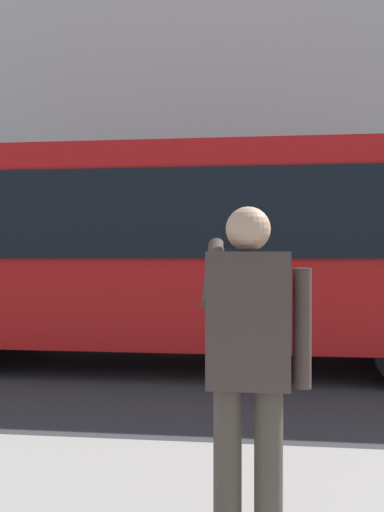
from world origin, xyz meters
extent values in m
plane|color=#38383A|center=(0.00, 0.00, 0.00)|extent=(60.00, 60.00, 0.00)
cube|color=beige|center=(0.00, -6.80, 6.00)|extent=(28.00, 0.80, 12.00)
cube|color=red|center=(1.09, -0.01, 1.70)|extent=(9.00, 2.50, 2.60)
cube|color=black|center=(1.09, 1.25, 2.10)|extent=(7.60, 0.06, 1.10)
cylinder|color=black|center=(4.09, -1.11, 0.50)|extent=(1.00, 0.28, 1.00)
cylinder|color=black|center=(-1.91, -1.11, 0.50)|extent=(1.00, 0.28, 1.00)
cylinder|color=#4C4238|center=(-0.09, 4.98, 0.56)|extent=(0.14, 0.14, 0.82)
cylinder|color=#4C4238|center=(0.11, 4.98, 0.56)|extent=(0.14, 0.14, 0.82)
cube|color=#473833|center=(0.01, 4.98, 1.30)|extent=(0.40, 0.24, 0.66)
sphere|color=#D8A884|center=(0.01, 4.98, 1.74)|extent=(0.22, 0.22, 0.22)
cylinder|color=#473833|center=(-0.25, 4.98, 1.26)|extent=(0.09, 0.09, 0.58)
cylinder|color=#473833|center=(0.19, 4.82, 1.52)|extent=(0.09, 0.48, 0.37)
cube|color=black|center=(0.11, 4.68, 1.72)|extent=(0.07, 0.01, 0.14)
camera|label=1|loc=(-0.01, 7.58, 1.63)|focal=37.20mm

